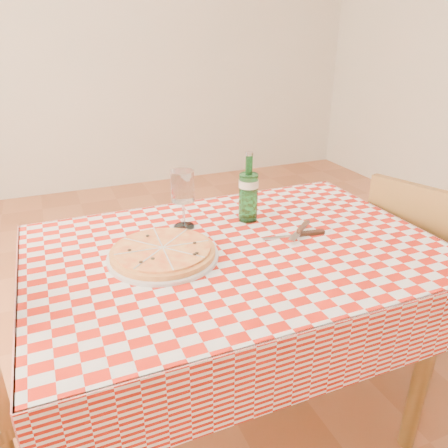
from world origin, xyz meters
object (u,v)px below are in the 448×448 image
Objects in this scene: chair_near at (416,265)px; water_bottle at (249,187)px; pizza_plate at (163,251)px; wine_glass at (183,200)px; dining_table at (237,274)px.

chair_near is 3.41× the size of water_bottle.
wine_glass is (0.13, 0.19, 0.08)m from pizza_plate.
dining_table is 4.72× the size of water_bottle.
dining_table is at bearing -63.05° from wine_glass.
wine_glass reaches higher than dining_table.
pizza_plate is (-0.24, 0.02, 0.12)m from dining_table.
pizza_plate is at bearing 160.42° from chair_near.
pizza_plate is (-1.07, -0.00, 0.28)m from chair_near.
pizza_plate is at bearing -123.85° from wine_glass.
water_bottle reaches higher than wine_glass.
wine_glass is at bearing 56.15° from pizza_plate.
dining_table is at bearing 161.98° from chair_near.
water_bottle is 0.24m from wine_glass.
chair_near is 0.82m from water_bottle.
pizza_plate is 1.34× the size of water_bottle.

